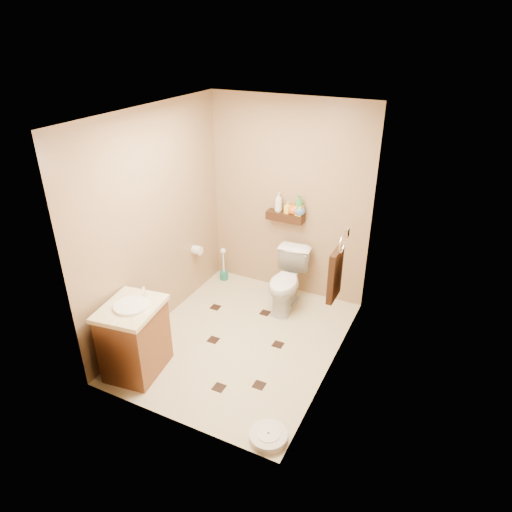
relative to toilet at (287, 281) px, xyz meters
The scene contains 20 objects.
ground 0.92m from the toilet, 102.42° to the right, with size 2.50×2.50×0.00m, color #C4B58F.
wall_back 0.96m from the toilet, 113.67° to the left, with size 2.00×0.04×2.40m, color #9D7659.
wall_front 2.26m from the toilet, 95.03° to the right, with size 2.00×0.04×2.40m, color #9D7659.
wall_left 1.68m from the toilet, 144.89° to the right, with size 0.04×2.50×2.40m, color #9D7659.
wall_right 1.44m from the toilet, 45.53° to the right, with size 0.04×2.50×2.40m, color #9D7659.
ceiling 2.22m from the toilet, 102.42° to the right, with size 2.00×2.50×0.02m, color silver.
wall_shelf 0.77m from the toilet, 118.46° to the left, with size 0.46×0.14×0.10m, color #361E0E.
floor_accents 0.96m from the toilet, 99.67° to the right, with size 1.16×1.43×0.01m.
toilet is the anchor object (origin of this frame).
vanity 1.91m from the toilet, 117.59° to the right, with size 0.58×0.67×0.86m.
bathroom_scale 2.03m from the toilet, 71.49° to the right, with size 0.34×0.34×0.07m.
toilet_brush 1.05m from the toilet, 166.65° to the left, with size 0.11×0.11×0.46m.
towel_ring 1.11m from the toilet, 38.56° to the right, with size 0.12×0.30×0.76m.
toilet_paper 1.17m from the toilet, behind, with size 0.12×0.11×0.12m.
bottle_a 0.94m from the toilet, 129.14° to the left, with size 0.09×0.09×0.24m, color silver.
bottle_b 0.88m from the toilet, 114.65° to the left, with size 0.07×0.07×0.15m, color yellow.
bottle_c 0.87m from the toilet, 103.25° to the left, with size 0.11×0.11×0.15m, color orange.
bottle_d 0.91m from the toilet, 92.43° to the left, with size 0.10×0.10×0.25m, color green.
bottle_e 0.88m from the toilet, 91.55° to the left, with size 0.08×0.08×0.18m, color #E7B54D.
bottle_f 0.87m from the toilet, 90.34° to the left, with size 0.12×0.12×0.16m, color #497EB7.
Camera 1 is at (1.90, -3.52, 3.10)m, focal length 32.00 mm.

